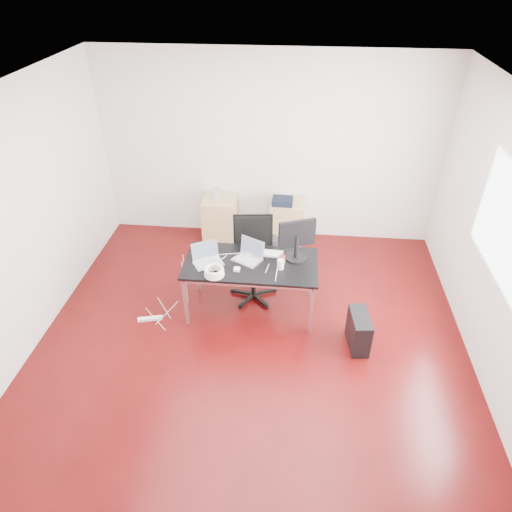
# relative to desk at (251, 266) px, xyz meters

# --- Properties ---
(room_shell) EXTENTS (5.00, 5.00, 5.00)m
(room_shell) POSITION_rel_desk_xyz_m (0.10, -0.58, 0.73)
(room_shell) COLOR #3C0607
(room_shell) RESTS_ON ground
(desk) EXTENTS (1.60, 0.80, 0.73)m
(desk) POSITION_rel_desk_xyz_m (0.00, 0.00, 0.00)
(desk) COLOR black
(desk) RESTS_ON ground
(office_chair) EXTENTS (0.53, 0.55, 1.08)m
(office_chair) POSITION_rel_desk_xyz_m (-0.01, 0.34, -0.07)
(office_chair) COLOR black
(office_chair) RESTS_ON ground
(filing_cabinet_left) EXTENTS (0.50, 0.50, 0.70)m
(filing_cabinet_left) POSITION_rel_desk_xyz_m (-0.66, 1.65, -0.33)
(filing_cabinet_left) COLOR tan
(filing_cabinet_left) RESTS_ON ground
(filing_cabinet_right) EXTENTS (0.50, 0.50, 0.70)m
(filing_cabinet_right) POSITION_rel_desk_xyz_m (0.36, 1.65, -0.33)
(filing_cabinet_right) COLOR tan
(filing_cabinet_right) RESTS_ON ground
(pc_tower) EXTENTS (0.25, 0.47, 0.44)m
(pc_tower) POSITION_rel_desk_xyz_m (1.30, -0.51, -0.46)
(pc_tower) COLOR black
(pc_tower) RESTS_ON ground
(wastebasket) EXTENTS (0.25, 0.25, 0.28)m
(wastebasket) POSITION_rel_desk_xyz_m (0.15, 1.28, -0.54)
(wastebasket) COLOR black
(wastebasket) RESTS_ON ground
(power_strip) EXTENTS (0.31, 0.13, 0.04)m
(power_strip) POSITION_rel_desk_xyz_m (-1.24, -0.33, -0.66)
(power_strip) COLOR white
(power_strip) RESTS_ON ground
(laptop_left) EXTENTS (0.41, 0.39, 0.23)m
(laptop_left) POSITION_rel_desk_xyz_m (-0.52, -0.04, 0.11)
(laptop_left) COLOR silver
(laptop_left) RESTS_ON desk
(laptop_right) EXTENTS (0.41, 0.38, 0.23)m
(laptop_right) POSITION_rel_desk_xyz_m (-0.03, 0.08, 0.11)
(laptop_right) COLOR silver
(laptop_right) RESTS_ON desk
(monitor) EXTENTS (0.44, 0.26, 0.51)m
(monitor) POSITION_rel_desk_xyz_m (0.53, 0.16, 0.34)
(monitor) COLOR black
(monitor) RESTS_ON desk
(keyboard) EXTENTS (0.45, 0.16, 0.02)m
(keyboard) POSITION_rel_desk_xyz_m (0.15, 0.21, 0.06)
(keyboard) COLOR white
(keyboard) RESTS_ON desk
(cup_white) EXTENTS (0.09, 0.09, 0.12)m
(cup_white) POSITION_rel_desk_xyz_m (0.36, -0.08, 0.11)
(cup_white) COLOR white
(cup_white) RESTS_ON desk
(cup_brown) EXTENTS (0.09, 0.09, 0.10)m
(cup_brown) POSITION_rel_desk_xyz_m (0.37, 0.03, 0.10)
(cup_brown) COLOR maroon
(cup_brown) RESTS_ON desk
(cable_coil) EXTENTS (0.24, 0.24, 0.11)m
(cable_coil) POSITION_rel_desk_xyz_m (-0.39, -0.30, 0.11)
(cable_coil) COLOR white
(cable_coil) RESTS_ON desk
(power_adapter) EXTENTS (0.07, 0.07, 0.03)m
(power_adapter) POSITION_rel_desk_xyz_m (-0.15, -0.17, 0.07)
(power_adapter) COLOR white
(power_adapter) RESTS_ON desk
(speaker) EXTENTS (0.09, 0.09, 0.18)m
(speaker) POSITION_rel_desk_xyz_m (-0.70, 1.66, 0.11)
(speaker) COLOR #9E9E9E
(speaker) RESTS_ON filing_cabinet_left
(navy_garment) EXTENTS (0.31, 0.25, 0.09)m
(navy_garment) POSITION_rel_desk_xyz_m (0.29, 1.59, 0.07)
(navy_garment) COLOR black
(navy_garment) RESTS_ON filing_cabinet_right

